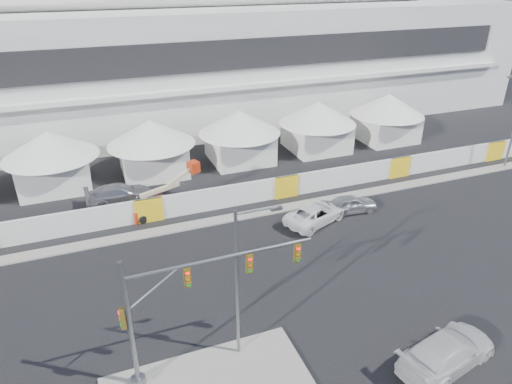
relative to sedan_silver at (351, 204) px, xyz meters
name	(u,v)px	position (x,y,z in m)	size (l,w,h in m)	color
ground	(294,319)	(-9.91, -10.02, -0.74)	(160.00, 160.00, 0.00)	black
far_curb	(428,181)	(10.09, 2.48, -0.68)	(80.00, 1.20, 0.12)	gray
stadium	(222,42)	(-1.20, 31.48, 8.71)	(80.00, 24.80, 21.98)	silver
tent_row	(197,137)	(-9.41, 13.98, 2.41)	(53.40, 8.40, 5.40)	white
hoarding_fence	(286,186)	(-3.91, 4.48, 0.26)	(70.00, 0.25, 2.00)	white
scaffold_tower	(470,57)	(36.09, 25.98, 5.26)	(4.40, 4.40, 12.00)	#595B60
sedan_silver	(351,204)	(0.00, 0.00, 0.00)	(4.35, 1.75, 1.48)	silver
pickup_curb	(315,214)	(-3.56, -0.47, 0.02)	(5.51, 2.54, 1.53)	white
pickup_near	(447,351)	(-4.03, -15.82, 0.13)	(5.99, 2.44, 1.74)	silver
lot_car_c	(119,194)	(-17.78, 8.70, 0.07)	(5.58, 2.27, 1.62)	#A7A7AB
traffic_mast	(173,310)	(-17.02, -11.55, 3.42)	(9.39, 0.70, 7.21)	gray
streetlight_median	(241,275)	(-13.55, -11.33, 4.31)	(2.36, 0.24, 8.53)	slate
boom_lift	(157,203)	(-15.08, 5.49, 0.18)	(7.03, 2.69, 3.44)	red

